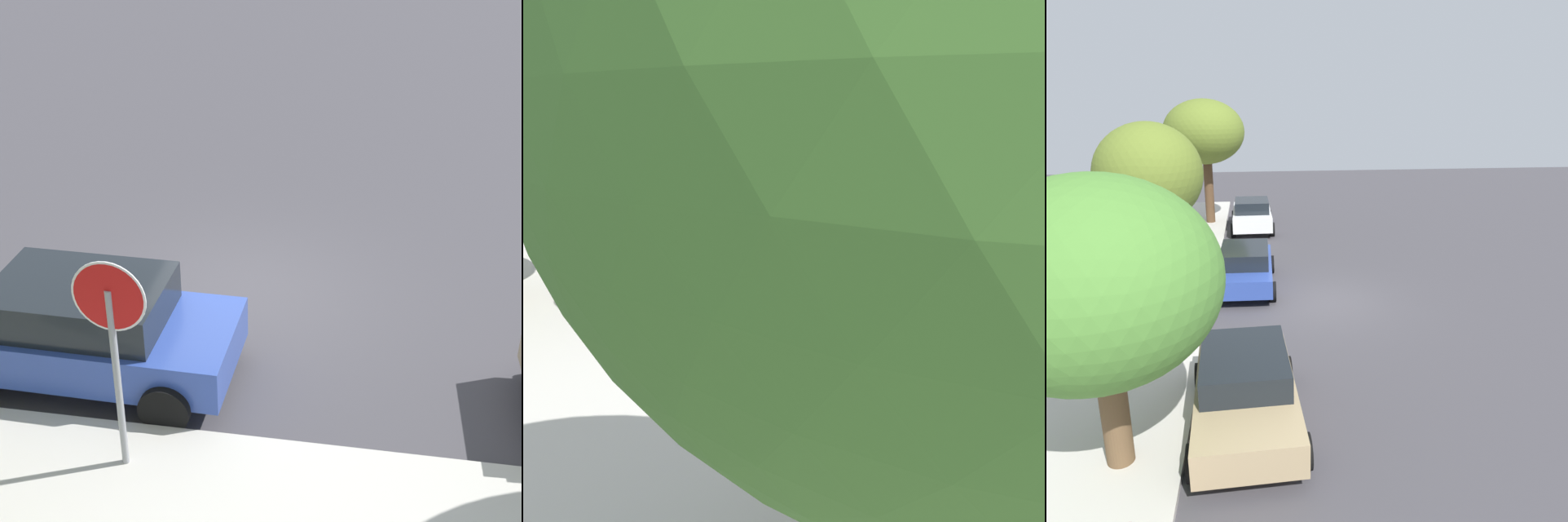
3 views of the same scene
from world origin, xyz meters
TOP-DOWN VIEW (x-y plane):
  - ground_plane at (0.00, 0.00)m, footprint 60.00×60.00m
  - stop_sign at (0.54, 4.11)m, footprint 0.80×0.08m
  - parked_car_blue at (1.64, 2.41)m, footprint 4.13×2.07m

SIDE VIEW (x-z plane):
  - ground_plane at x=0.00m, z-range 0.00..0.00m
  - parked_car_blue at x=1.64m, z-range 0.03..1.44m
  - stop_sign at x=0.54m, z-range 0.52..3.25m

